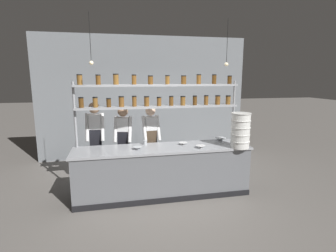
{
  "coord_description": "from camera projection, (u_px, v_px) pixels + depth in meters",
  "views": [
    {
      "loc": [
        -0.86,
        -4.57,
        2.19
      ],
      "look_at": [
        0.15,
        0.2,
        1.28
      ],
      "focal_mm": 28.0,
      "sensor_mm": 36.0,
      "label": 1
    }
  ],
  "objects": [
    {
      "name": "ground_plane",
      "position": [
        163.0,
        194.0,
        4.98
      ],
      "size": [
        40.0,
        40.0,
        0.0
      ],
      "primitive_type": "plane",
      "color": "slate"
    },
    {
      "name": "chef_right",
      "position": [
        151.0,
        139.0,
        5.43
      ],
      "size": [
        0.38,
        0.3,
        1.62
      ],
      "rotation": [
        0.0,
        0.0,
        0.11
      ],
      "color": "black",
      "rests_on": "ground_plane"
    },
    {
      "name": "prep_bowl_center_back",
      "position": [
        220.0,
        139.0,
        5.29
      ],
      "size": [
        0.23,
        0.23,
        0.06
      ],
      "color": "silver",
      "rests_on": "prep_counter"
    },
    {
      "name": "pendant_light_row",
      "position": [
        162.0,
        61.0,
        4.52
      ],
      "size": [
        2.45,
        0.07,
        0.83
      ],
      "color": "black"
    },
    {
      "name": "prep_bowl_near_right",
      "position": [
        138.0,
        148.0,
        4.67
      ],
      "size": [
        0.17,
        0.17,
        0.05
      ],
      "color": "silver",
      "rests_on": "prep_counter"
    },
    {
      "name": "serving_cup_front",
      "position": [
        145.0,
        142.0,
        4.98
      ],
      "size": [
        0.07,
        0.07,
        0.09
      ],
      "color": "#B2B7BC",
      "rests_on": "prep_counter"
    },
    {
      "name": "prep_bowl_near_left",
      "position": [
        201.0,
        147.0,
        4.75
      ],
      "size": [
        0.17,
        0.17,
        0.05
      ],
      "color": "white",
      "rests_on": "prep_counter"
    },
    {
      "name": "prep_bowl_center_front",
      "position": [
        183.0,
        144.0,
        4.98
      ],
      "size": [
        0.16,
        0.16,
        0.04
      ],
      "color": "white",
      "rests_on": "prep_counter"
    },
    {
      "name": "container_stack",
      "position": [
        240.0,
        130.0,
        4.73
      ],
      "size": [
        0.35,
        0.35,
        0.64
      ],
      "color": "white",
      "rests_on": "prep_counter"
    },
    {
      "name": "prep_counter",
      "position": [
        163.0,
        171.0,
        4.89
      ],
      "size": [
        3.24,
        0.76,
        0.92
      ],
      "color": "slate",
      "rests_on": "ground_plane"
    },
    {
      "name": "chef_left",
      "position": [
        96.0,
        138.0,
        5.21
      ],
      "size": [
        0.36,
        0.3,
        1.71
      ],
      "rotation": [
        0.0,
        0.0,
        -0.02
      ],
      "color": "black",
      "rests_on": "ground_plane"
    },
    {
      "name": "spice_shelf_unit",
      "position": [
        159.0,
        98.0,
        4.96
      ],
      "size": [
        3.12,
        0.28,
        2.25
      ],
      "color": "#999BA0",
      "rests_on": "ground_plane"
    },
    {
      "name": "back_wall",
      "position": [
        145.0,
        98.0,
        7.14
      ],
      "size": [
        5.64,
        0.12,
        3.26
      ],
      "primitive_type": "cube",
      "color": "gray",
      "rests_on": "ground_plane"
    },
    {
      "name": "chef_center",
      "position": [
        124.0,
        140.0,
        5.31
      ],
      "size": [
        0.4,
        0.33,
        1.62
      ],
      "rotation": [
        0.0,
        0.0,
        -0.24
      ],
      "color": "black",
      "rests_on": "ground_plane"
    }
  ]
}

